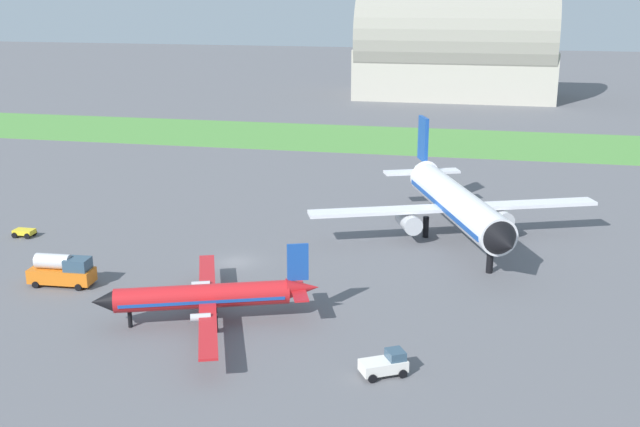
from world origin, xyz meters
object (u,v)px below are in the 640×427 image
airplane_foreground_turboprop (207,296)px  fuel_truck_by_runway (62,270)px  airplane_midfield_jet (455,203)px  baggage_cart_near_gate (24,232)px  pushback_tug_midfield (385,364)px

airplane_foreground_turboprop → fuel_truck_by_runway: size_ratio=3.44×
airplane_midfield_jet → baggage_cart_near_gate: (-50.82, -9.87, -3.90)m
airplane_midfield_jet → pushback_tug_midfield: 35.96m
airplane_midfield_jet → baggage_cart_near_gate: 51.91m
airplane_midfield_jet → baggage_cart_near_gate: size_ratio=14.01×
airplane_foreground_turboprop → baggage_cart_near_gate: airplane_foreground_turboprop is taller
baggage_cart_near_gate → pushback_tug_midfield: size_ratio=0.60×
airplane_midfield_jet → fuel_truck_by_runway: (-38.08, -23.39, -2.89)m
pushback_tug_midfield → airplane_midfield_jet: bearing=54.4°
airplane_midfield_jet → pushback_tug_midfield: size_ratio=8.37×
baggage_cart_near_gate → fuel_truck_by_runway: (12.74, -13.52, 1.01)m
baggage_cart_near_gate → airplane_midfield_jet: bearing=11.0°
airplane_foreground_turboprop → fuel_truck_by_runway: bearing=-38.1°
airplane_midfield_jet → fuel_truck_by_runway: 44.78m
airplane_foreground_turboprop → pushback_tug_midfield: 18.18m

